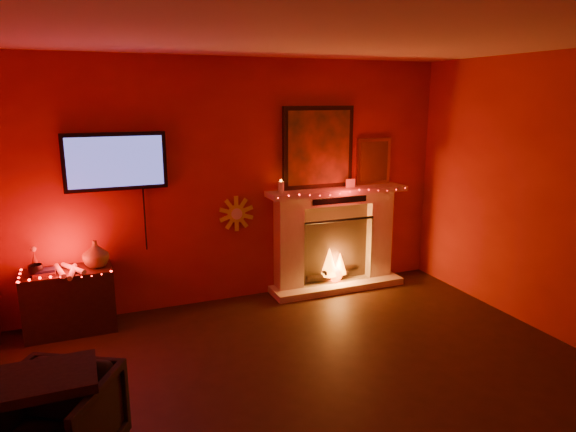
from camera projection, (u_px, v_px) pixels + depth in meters
name	position (u px, v px, depth m)	size (l,w,h in m)	color
room	(348.00, 239.00, 3.46)	(5.00, 5.00, 5.00)	black
fireplace	(334.00, 229.00, 6.18)	(1.72, 0.40, 2.18)	beige
tv	(116.00, 162.00, 5.12)	(1.00, 0.07, 1.24)	black
sunburst_clock	(236.00, 214.00, 5.76)	(0.40, 0.03, 0.40)	yellow
console_table	(71.00, 297.00, 5.05)	(0.84, 0.55, 0.90)	black
armchair	(54.00, 425.00, 3.16)	(0.67, 0.69, 0.63)	black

